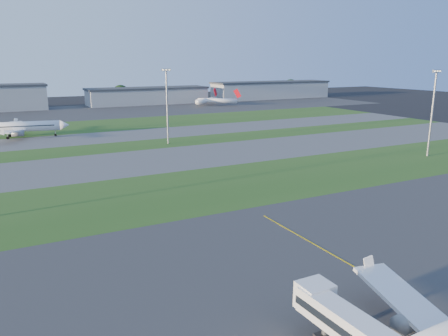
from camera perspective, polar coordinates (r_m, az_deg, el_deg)
ground at (r=58.25m, az=17.47°, el=-15.80°), size 700.00×700.00×0.00m
apron_near at (r=58.24m, az=17.47°, el=-15.79°), size 300.00×70.00×0.01m
grass_strip_a at (r=98.69m, az=-4.14°, el=-2.85°), size 300.00×34.00×0.01m
taxiway_a at (r=128.73m, az=-9.98°, el=0.91°), size 300.00×32.00×0.01m
grass_strip_b at (r=152.31m, az=-12.85°, el=2.75°), size 300.00×18.00×0.01m
taxiway_b at (r=173.38m, az=-14.72°, el=3.95°), size 300.00×26.00×0.01m
grass_strip_c at (r=205.36m, az=-16.81°, el=5.28°), size 300.00×40.00×0.01m
apron_far at (r=264.15m, az=-19.32°, el=6.85°), size 400.00×80.00×0.01m
yellow_line at (r=61.55m, az=20.89°, el=-14.40°), size 0.25×60.00×0.02m
airliner_taxiing at (r=182.76m, az=-25.43°, el=4.85°), size 36.97×31.09×11.62m
mini_jet_near at (r=290.97m, az=-2.26°, el=8.82°), size 23.79×18.73×9.48m
mini_jet_far at (r=288.80m, az=-0.81°, el=8.79°), size 24.80×17.24×9.48m
light_mast_centre at (r=152.80m, az=-7.45°, el=8.62°), size 3.20×0.70×25.80m
light_mast_east at (r=144.92m, az=25.60°, el=7.13°), size 3.20×0.70×25.80m
hangar_east at (r=305.13m, az=-9.90°, el=9.30°), size 81.60×23.00×11.20m
hangar_far_east at (r=348.54m, az=6.19°, el=10.11°), size 96.90×23.00×13.20m
tree_mid_west at (r=302.33m, az=-24.36°, el=8.30°), size 9.90×9.90×10.80m
tree_mid_east at (r=314.37m, az=-13.34°, el=9.48°), size 11.55×11.55×12.60m
tree_east at (r=338.88m, az=-0.69°, el=10.01°), size 10.45×10.45×11.40m
tree_far_east at (r=378.70m, az=8.69°, el=10.44°), size 12.65×12.65×13.80m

